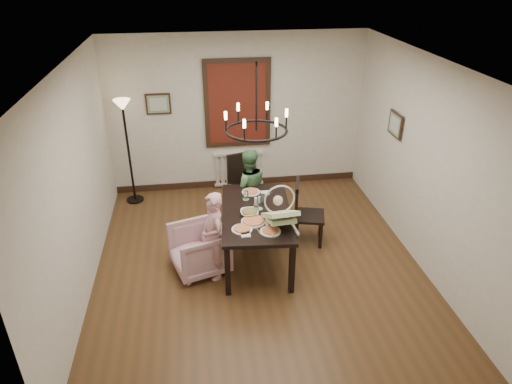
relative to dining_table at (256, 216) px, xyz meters
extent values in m
cube|color=#483019|center=(0.01, -0.12, -0.70)|extent=(4.50, 5.00, 0.01)
cube|color=white|center=(0.01, -0.12, 2.10)|extent=(4.50, 5.00, 0.01)
cube|color=beige|center=(0.01, 2.38, 0.70)|extent=(4.50, 0.01, 2.80)
cube|color=beige|center=(-2.24, -0.12, 0.70)|extent=(0.01, 5.00, 2.80)
cube|color=beige|center=(2.26, -0.12, 0.70)|extent=(0.01, 5.00, 2.80)
cube|color=black|center=(0.00, 0.00, 0.06)|extent=(1.08, 1.74, 0.05)
cube|color=black|center=(-0.47, -0.73, -0.33)|extent=(0.07, 0.07, 0.73)
cube|color=black|center=(-0.34, 0.81, -0.33)|extent=(0.07, 0.07, 0.73)
cube|color=black|center=(0.34, -0.81, -0.33)|extent=(0.07, 0.07, 0.73)
cube|color=black|center=(0.47, 0.73, -0.33)|extent=(0.07, 0.07, 0.73)
imported|color=beige|center=(-0.81, -0.14, -0.37)|extent=(0.90, 0.89, 0.66)
imported|color=#CE9195|center=(-0.61, -0.31, -0.18)|extent=(0.34, 0.43, 1.04)
imported|color=#4B7E4D|center=(0.01, 0.94, -0.16)|extent=(0.55, 0.45, 1.08)
imported|color=white|center=(-0.11, -0.09, 0.12)|extent=(0.29, 0.29, 0.07)
cylinder|color=tan|center=(-0.08, -0.29, 0.11)|extent=(0.32, 0.32, 0.04)
cylinder|color=silver|center=(-0.01, -0.04, 0.16)|extent=(0.07, 0.07, 0.14)
cube|color=#5E1F12|center=(0.01, 2.34, 0.90)|extent=(1.00, 0.03, 1.40)
cube|color=black|center=(-1.34, 2.35, 0.95)|extent=(0.42, 0.03, 0.36)
cube|color=black|center=(2.22, 0.78, 0.95)|extent=(0.03, 0.42, 0.36)
torus|color=black|center=(0.00, 0.00, 1.25)|extent=(0.80, 0.80, 0.04)
camera|label=1|loc=(-0.78, -5.36, 3.22)|focal=32.00mm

